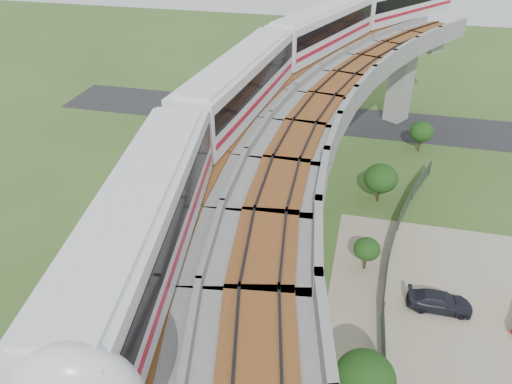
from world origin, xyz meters
TOP-DOWN VIEW (x-y plane):
  - ground at (0.00, 0.00)m, footprint 160.00×160.00m
  - dirt_lot at (14.00, -2.00)m, footprint 18.00×26.00m
  - asphalt_road at (0.00, 30.00)m, footprint 60.00×8.00m
  - viaduct at (3.84, 0.00)m, footprint 19.58×73.98m
  - metro_train at (1.59, 12.13)m, footprint 17.75×60.00m
  - fence at (9.75, 0.00)m, footprint 3.87×38.73m
  - tree_0 at (11.44, 24.17)m, footprint 2.36×2.36m
  - tree_1 at (7.77, 13.71)m, footprint 2.79×2.79m
  - tree_2 at (7.16, 4.60)m, footprint 1.83×1.83m
  - tree_3 at (7.52, -6.79)m, footprint 3.00×3.00m
  - car_dark at (11.94, 1.80)m, footprint 4.04×1.73m

SIDE VIEW (x-z plane):
  - ground at x=0.00m, z-range 0.00..0.00m
  - asphalt_road at x=0.00m, z-range 0.00..0.03m
  - dirt_lot at x=14.00m, z-range 0.00..0.04m
  - car_dark at x=11.94m, z-range 0.04..1.20m
  - fence at x=9.75m, z-range 0.00..1.50m
  - tree_2 at x=7.16m, z-range 0.48..3.02m
  - tree_0 at x=11.44m, z-range 0.57..3.72m
  - tree_1 at x=7.77m, z-range 0.53..3.98m
  - tree_3 at x=7.52m, z-range 0.71..4.68m
  - viaduct at x=3.84m, z-range 3.35..14.75m
  - metro_train at x=1.59m, z-range 10.49..14.13m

